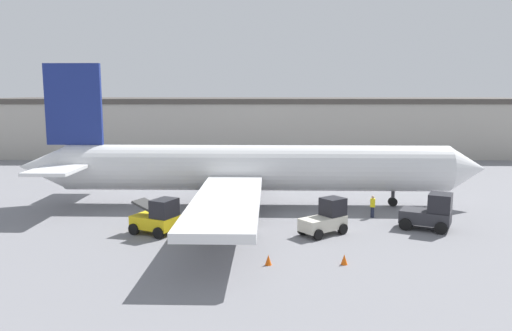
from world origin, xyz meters
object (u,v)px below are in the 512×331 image
(safety_cone_near, at_px, (268,260))
(safety_cone_far, at_px, (344,259))
(ground_crew_worker, at_px, (373,206))
(belt_loader_truck, at_px, (158,217))
(baggage_tug, at_px, (326,218))
(pushback_tug, at_px, (430,213))
(airplane, at_px, (244,168))

(safety_cone_near, xyz_separation_m, safety_cone_far, (4.02, 0.10, 0.00))
(ground_crew_worker, distance_m, belt_loader_truck, 15.36)
(ground_crew_worker, height_order, baggage_tug, baggage_tug)
(pushback_tug, bearing_deg, airplane, 176.82)
(airplane, height_order, belt_loader_truck, airplane)
(baggage_tug, relative_size, safety_cone_near, 6.03)
(airplane, relative_size, safety_cone_far, 67.75)
(pushback_tug, relative_size, safety_cone_near, 6.62)
(belt_loader_truck, bearing_deg, airplane, 83.46)
(ground_crew_worker, xyz_separation_m, pushback_tug, (3.07, -3.19, 0.27))
(baggage_tug, xyz_separation_m, safety_cone_near, (-3.81, -5.85, -0.75))
(belt_loader_truck, relative_size, safety_cone_near, 6.05)
(ground_crew_worker, bearing_deg, safety_cone_near, -42.07)
(airplane, bearing_deg, belt_loader_truck, -121.75)
(airplane, height_order, safety_cone_far, airplane)
(airplane, height_order, pushback_tug, airplane)
(ground_crew_worker, bearing_deg, safety_cone_far, -25.02)
(airplane, relative_size, pushback_tug, 10.24)
(airplane, xyz_separation_m, ground_crew_worker, (9.47, -3.87, -2.13))
(pushback_tug, height_order, safety_cone_far, pushback_tug)
(airplane, bearing_deg, safety_cone_near, -81.65)
(airplane, distance_m, safety_cone_near, 14.33)
(pushback_tug, height_order, safety_cone_near, pushback_tug)
(ground_crew_worker, distance_m, safety_cone_far, 10.69)
(belt_loader_truck, distance_m, safety_cone_far, 12.46)
(belt_loader_truck, xyz_separation_m, safety_cone_far, (11.03, -5.75, -0.81))
(airplane, relative_size, belt_loader_truck, 11.20)
(baggage_tug, bearing_deg, safety_cone_near, -159.80)
(ground_crew_worker, relative_size, baggage_tug, 0.49)
(safety_cone_far, bearing_deg, belt_loader_truck, 152.48)
(safety_cone_far, bearing_deg, ground_crew_worker, 69.57)
(safety_cone_near, bearing_deg, ground_crew_worker, 52.52)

